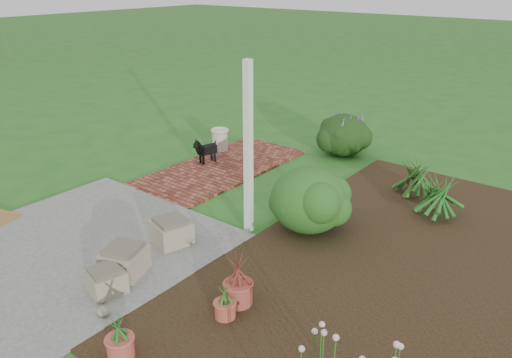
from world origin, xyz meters
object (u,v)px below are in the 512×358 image
Objects in this scene: stone_trough_near at (106,281)px; black_dog at (205,149)px; cream_ceramic_urn at (220,140)px; evergreen_shrub at (309,198)px.

black_dog is at bearing 118.14° from stone_trough_near.
stone_trough_near is 0.89× the size of cream_ceramic_urn.
evergreen_shrub is at bearing 70.69° from stone_trough_near.
stone_trough_near is 4.38m from black_dog.
cream_ceramic_urn is at bearing 117.09° from stone_trough_near.
black_dog is at bearing 161.41° from evergreen_shrub.
evergreen_shrub is (3.35, -1.78, 0.25)m from cream_ceramic_urn.
stone_trough_near is at bearing -62.91° from cream_ceramic_urn.
black_dog is at bearing -68.52° from cream_ceramic_urn.
cream_ceramic_urn is (-0.30, 0.76, -0.06)m from black_dog.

